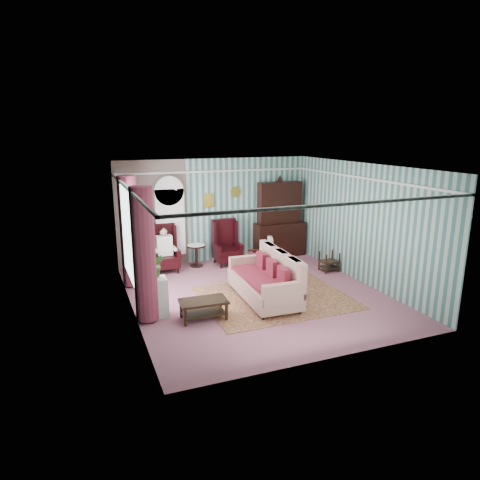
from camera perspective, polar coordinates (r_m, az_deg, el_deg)
name	(u,v)px	position (r m, az deg, el deg)	size (l,w,h in m)	color
floor	(257,295)	(9.81, 2.34, -7.36)	(6.00, 6.00, 0.00)	#8B5161
room_shell	(229,209)	(9.19, -1.51, 4.20)	(5.53, 6.02, 2.91)	#396865
bookcase	(170,227)	(11.69, -9.33, 1.76)	(0.80, 0.28, 2.24)	silver
dresser_hutch	(280,217)	(12.63, 5.35, 3.10)	(1.50, 0.56, 2.36)	black
wingback_left	(164,249)	(11.39, -10.04, -1.17)	(0.76, 0.80, 1.25)	black
wingback_right	(227,243)	(11.84, -1.72, -0.36)	(0.76, 0.80, 1.25)	black
seated_woman	(164,250)	(11.40, -10.04, -1.34)	(0.44, 0.40, 1.18)	white
round_side_table	(196,256)	(11.82, -5.84, -2.09)	(0.50, 0.50, 0.60)	black
nest_table	(329,261)	(11.60, 11.80, -2.80)	(0.45, 0.38, 0.54)	black
plant_stand	(153,298)	(8.75, -11.49, -7.57)	(0.55, 0.35, 0.80)	white
rug	(275,298)	(9.67, 4.70, -7.68)	(3.20, 2.60, 0.01)	#531B24
sofa	(264,279)	(9.39, 3.18, -5.19)	(2.19, 1.04, 0.97)	#BEAC93
floral_armchair	(259,253)	(11.20, 2.58, -1.79)	(0.75, 0.75, 1.04)	beige
coffee_table	(204,309)	(8.59, -4.88, -9.22)	(0.93, 0.53, 0.40)	black
potted_plant_a	(151,270)	(8.47, -11.73, -3.98)	(0.37, 0.32, 0.41)	#1D4B17
potted_plant_b	(157,266)	(8.65, -11.03, -3.38)	(0.25, 0.20, 0.46)	#1B5019
potted_plant_c	(146,268)	(8.64, -12.37, -3.72)	(0.22, 0.22, 0.39)	#27591C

